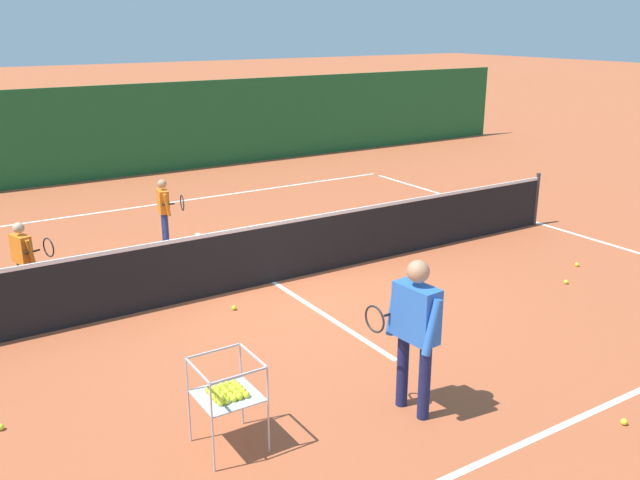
{
  "coord_description": "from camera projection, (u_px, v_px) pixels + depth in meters",
  "views": [
    {
      "loc": [
        -4.72,
        -8.8,
        3.88
      ],
      "look_at": [
        -0.02,
        -1.39,
        1.07
      ],
      "focal_mm": 38.33,
      "sensor_mm": 36.0,
      "label": 1
    }
  ],
  "objects": [
    {
      "name": "ground_plane",
      "position": [
        273.0,
        282.0,
        10.67
      ],
      "size": [
        120.0,
        120.0,
        0.0
      ],
      "primitive_type": "plane",
      "color": "#B25633"
    },
    {
      "name": "line_baseline_near",
      "position": [
        525.0,
        443.0,
        6.59
      ],
      "size": [
        12.22,
        0.08,
        0.01
      ],
      "primitive_type": "cube",
      "color": "white",
      "rests_on": "ground"
    },
    {
      "name": "line_baseline_far",
      "position": [
        153.0,
        205.0,
        15.16
      ],
      "size": [
        12.22,
        0.08,
        0.01
      ],
      "primitive_type": "cube",
      "color": "white",
      "rests_on": "ground"
    },
    {
      "name": "line_sideline_east",
      "position": [
        539.0,
        223.0,
        13.79
      ],
      "size": [
        0.08,
        10.65,
        0.01
      ],
      "primitive_type": "cube",
      "color": "white",
      "rests_on": "ground"
    },
    {
      "name": "line_service_center",
      "position": [
        273.0,
        282.0,
        10.67
      ],
      "size": [
        0.08,
        6.15,
        0.01
      ],
      "primitive_type": "cube",
      "color": "white",
      "rests_on": "ground"
    },
    {
      "name": "tennis_net",
      "position": [
        273.0,
        252.0,
        10.51
      ],
      "size": [
        12.0,
        0.08,
        1.05
      ],
      "color": "#333338",
      "rests_on": "ground"
    },
    {
      "name": "instructor",
      "position": [
        415.0,
        323.0,
        6.83
      ],
      "size": [
        0.48,
        0.74,
        1.67
      ],
      "color": "#191E4C",
      "rests_on": "ground"
    },
    {
      "name": "student_0",
      "position": [
        24.0,
        254.0,
        9.76
      ],
      "size": [
        0.53,
        0.5,
        1.19
      ],
      "color": "black",
      "rests_on": "ground"
    },
    {
      "name": "student_1",
      "position": [
        164.0,
        205.0,
        12.31
      ],
      "size": [
        0.41,
        0.64,
        1.2
      ],
      "color": "navy",
      "rests_on": "ground"
    },
    {
      "name": "ball_cart",
      "position": [
        227.0,
        393.0,
        6.36
      ],
      "size": [
        0.58,
        0.58,
        0.9
      ],
      "color": "#B7B7BC",
      "rests_on": "ground"
    },
    {
      "name": "tennis_ball_0",
      "position": [
        0.0,
        427.0,
        6.79
      ],
      "size": [
        0.07,
        0.07,
        0.07
      ],
      "primitive_type": "sphere",
      "color": "yellow",
      "rests_on": "ground"
    },
    {
      "name": "tennis_ball_1",
      "position": [
        577.0,
        265.0,
        11.34
      ],
      "size": [
        0.07,
        0.07,
        0.07
      ],
      "primitive_type": "sphere",
      "color": "yellow",
      "rests_on": "ground"
    },
    {
      "name": "tennis_ball_5",
      "position": [
        566.0,
        282.0,
        10.59
      ],
      "size": [
        0.07,
        0.07,
        0.07
      ],
      "primitive_type": "sphere",
      "color": "yellow",
      "rests_on": "ground"
    },
    {
      "name": "tennis_ball_6",
      "position": [
        624.0,
        422.0,
        6.88
      ],
      "size": [
        0.07,
        0.07,
        0.07
      ],
      "primitive_type": "sphere",
      "color": "yellow",
      "rests_on": "ground"
    },
    {
      "name": "tennis_ball_7",
      "position": [
        234.0,
        308.0,
        9.63
      ],
      "size": [
        0.07,
        0.07,
        0.07
      ],
      "primitive_type": "sphere",
      "color": "yellow",
      "rests_on": "ground"
    },
    {
      "name": "windscreen_fence",
      "position": [
        106.0,
        133.0,
        17.43
      ],
      "size": [
        26.88,
        0.08,
        2.37
      ],
      "primitive_type": "cube",
      "color": "#1E5B2D",
      "rests_on": "ground"
    }
  ]
}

